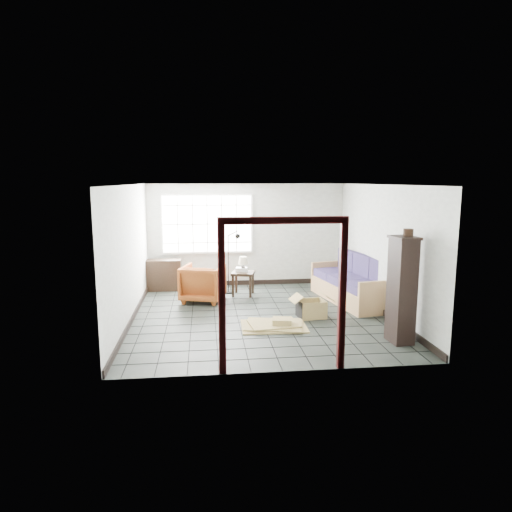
{
  "coord_description": "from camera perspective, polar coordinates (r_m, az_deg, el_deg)",
  "views": [
    {
      "loc": [
        -1.07,
        -8.79,
        2.69
      ],
      "look_at": [
        -0.04,
        0.3,
        1.16
      ],
      "focal_mm": 32.0,
      "sensor_mm": 36.0,
      "label": 1
    }
  ],
  "objects": [
    {
      "name": "cardboard_pile",
      "position": [
        8.54,
        2.38,
        -8.56
      ],
      "size": [
        1.22,
        0.99,
        0.17
      ],
      "rotation": [
        0.0,
        0.0,
        -0.08
      ],
      "color": "olive",
      "rests_on": "ground"
    },
    {
      "name": "tall_shelf",
      "position": [
        7.92,
        17.75,
        -3.96
      ],
      "size": [
        0.42,
        0.52,
        1.79
      ],
      "rotation": [
        0.0,
        0.0,
        0.08
      ],
      "color": "black",
      "rests_on": "ground"
    },
    {
      "name": "floor_lamp",
      "position": [
        10.86,
        -2.91,
        -0.51
      ],
      "size": [
        0.41,
        0.26,
        1.51
      ],
      "rotation": [
        0.0,
        0.0,
        0.07
      ],
      "color": "black",
      "rests_on": "ground"
    },
    {
      "name": "side_table",
      "position": [
        10.73,
        -1.62,
        -2.52
      ],
      "size": [
        0.62,
        0.62,
        0.56
      ],
      "rotation": [
        0.0,
        0.0,
        -0.25
      ],
      "color": "black",
      "rests_on": "ground"
    },
    {
      "name": "room_shell",
      "position": [
        8.94,
        0.44,
        3.0
      ],
      "size": [
        5.02,
        5.52,
        2.61
      ],
      "color": "#A4A8A1",
      "rests_on": "ground"
    },
    {
      "name": "doorway_trim",
      "position": [
        6.32,
        3.42,
        -2.49
      ],
      "size": [
        1.8,
        0.08,
        2.2
      ],
      "color": "#3A0D0D",
      "rests_on": "ground"
    },
    {
      "name": "open_box",
      "position": [
        9.15,
        6.92,
        -6.56
      ],
      "size": [
        0.88,
        0.5,
        0.47
      ],
      "rotation": [
        0.0,
        0.0,
        0.12
      ],
      "color": "olive",
      "rests_on": "ground"
    },
    {
      "name": "table_lamp",
      "position": [
        10.71,
        -1.62,
        -0.66
      ],
      "size": [
        0.28,
        0.28,
        0.35
      ],
      "rotation": [
        0.0,
        0.0,
        -0.28
      ],
      "color": "black",
      "rests_on": "side_table"
    },
    {
      "name": "futon_sofa",
      "position": [
        10.44,
        12.1,
        -3.52
      ],
      "size": [
        1.29,
        2.48,
        1.05
      ],
      "rotation": [
        0.0,
        0.0,
        0.18
      ],
      "color": "#9C7746",
      "rests_on": "ground"
    },
    {
      "name": "projector",
      "position": [
        10.74,
        -1.82,
        -1.71
      ],
      "size": [
        0.3,
        0.26,
        0.09
      ],
      "rotation": [
        0.0,
        0.0,
        -0.21
      ],
      "color": "silver",
      "rests_on": "side_table"
    },
    {
      "name": "window_panel",
      "position": [
        11.54,
        -6.12,
        4.01
      ],
      "size": [
        2.32,
        0.08,
        1.52
      ],
      "color": "silver",
      "rests_on": "ground"
    },
    {
      "name": "armchair",
      "position": [
        10.27,
        -6.65,
        -3.16
      ],
      "size": [
        1.07,
        1.04,
        0.9
      ],
      "primitive_type": "imported",
      "rotation": [
        0.0,
        0.0,
        2.86
      ],
      "color": "maroon",
      "rests_on": "ground"
    },
    {
      "name": "console_shelf",
      "position": [
        11.47,
        -11.75,
        -2.33
      ],
      "size": [
        0.98,
        0.38,
        0.76
      ],
      "rotation": [
        0.0,
        0.0,
        -0.0
      ],
      "color": "black",
      "rests_on": "ground"
    },
    {
      "name": "ground",
      "position": [
        9.25,
        0.45,
        -7.41
      ],
      "size": [
        5.5,
        5.5,
        0.0
      ],
      "primitive_type": "plane",
      "color": "black",
      "rests_on": "ground"
    },
    {
      "name": "pot",
      "position": [
        7.78,
        18.5,
        2.8
      ],
      "size": [
        0.18,
        0.18,
        0.12
      ],
      "rotation": [
        0.0,
        0.0,
        -0.14
      ],
      "color": "black",
      "rests_on": "tall_shelf"
    }
  ]
}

